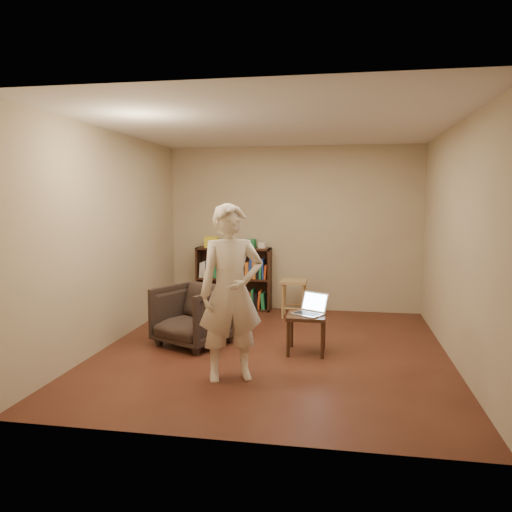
% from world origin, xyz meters
% --- Properties ---
extents(floor, '(4.50, 4.50, 0.00)m').
position_xyz_m(floor, '(0.00, 0.00, 0.00)').
color(floor, '#431E15').
rests_on(floor, ground).
extents(ceiling, '(4.50, 4.50, 0.00)m').
position_xyz_m(ceiling, '(0.00, 0.00, 2.60)').
color(ceiling, silver).
rests_on(ceiling, wall_back).
extents(wall_back, '(4.00, 0.00, 4.00)m').
position_xyz_m(wall_back, '(0.00, 2.25, 1.30)').
color(wall_back, '#C2B692').
rests_on(wall_back, floor).
extents(wall_left, '(0.00, 4.50, 4.50)m').
position_xyz_m(wall_left, '(-2.00, 0.00, 1.30)').
color(wall_left, '#C2B692').
rests_on(wall_left, floor).
extents(wall_right, '(0.00, 4.50, 4.50)m').
position_xyz_m(wall_right, '(2.00, 0.00, 1.30)').
color(wall_right, '#C2B692').
rests_on(wall_right, floor).
extents(bookshelf, '(1.20, 0.30, 1.00)m').
position_xyz_m(bookshelf, '(-0.93, 2.09, 0.44)').
color(bookshelf, black).
rests_on(bookshelf, floor).
extents(box_yellow, '(0.21, 0.16, 0.17)m').
position_xyz_m(box_yellow, '(-1.29, 2.06, 1.09)').
color(box_yellow, yellow).
rests_on(box_yellow, bookshelf).
extents(red_cloth, '(0.32, 0.25, 0.10)m').
position_xyz_m(red_cloth, '(-0.99, 2.07, 1.05)').
color(red_cloth, maroon).
rests_on(red_cloth, bookshelf).
extents(box_green, '(0.15, 0.15, 0.14)m').
position_xyz_m(box_green, '(-0.66, 2.10, 1.07)').
color(box_green, '#1F7544').
rests_on(box_green, bookshelf).
extents(box_white, '(0.12, 0.12, 0.09)m').
position_xyz_m(box_white, '(-0.47, 2.10, 1.04)').
color(box_white, silver).
rests_on(box_white, bookshelf).
extents(stool, '(0.39, 0.39, 0.56)m').
position_xyz_m(stool, '(0.07, 1.73, 0.45)').
color(stool, '#A67E51').
rests_on(stool, floor).
extents(armchair, '(1.05, 1.06, 0.73)m').
position_xyz_m(armchair, '(-0.99, 0.07, 0.36)').
color(armchair, black).
rests_on(armchair, floor).
extents(side_table, '(0.44, 0.44, 0.45)m').
position_xyz_m(side_table, '(0.40, -0.02, 0.38)').
color(side_table, '#312010').
rests_on(side_table, floor).
extents(laptop, '(0.45, 0.44, 0.24)m').
position_xyz_m(laptop, '(0.43, 0.01, 0.51)').
color(laptop, silver).
rests_on(laptop, side_table).
extents(person, '(0.75, 0.63, 1.74)m').
position_xyz_m(person, '(-0.27, -0.99, 0.87)').
color(person, beige).
rests_on(person, floor).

